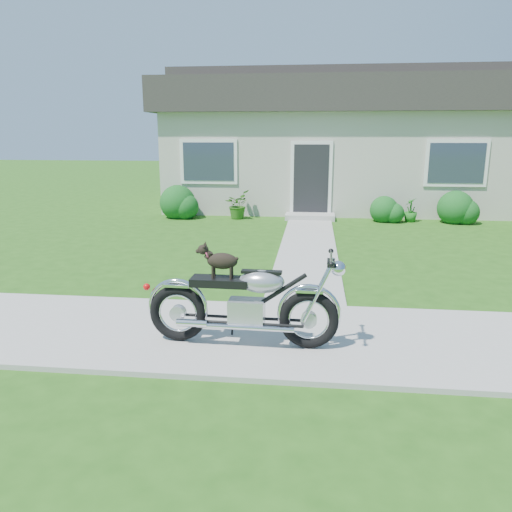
# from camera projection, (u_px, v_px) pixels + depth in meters

# --- Properties ---
(ground) EXTENTS (80.00, 80.00, 0.00)m
(ground) POSITION_uv_depth(u_px,v_px,m) (431.00, 344.00, 5.82)
(ground) COLOR #235114
(ground) RESTS_ON ground
(sidewalk) EXTENTS (24.00, 2.20, 0.04)m
(sidewalk) POSITION_uv_depth(u_px,v_px,m) (431.00, 342.00, 5.81)
(sidewalk) COLOR #9E9B93
(sidewalk) RESTS_ON ground
(walkway) EXTENTS (1.20, 8.00, 0.03)m
(walkway) POSITION_uv_depth(u_px,v_px,m) (308.00, 246.00, 10.81)
(walkway) COLOR #9E9B93
(walkway) RESTS_ON ground
(house) EXTENTS (12.60, 7.03, 4.50)m
(house) POSITION_uv_depth(u_px,v_px,m) (357.00, 141.00, 16.88)
(house) COLOR beige
(house) RESTS_ON ground
(shrub_row) EXTENTS (11.22, 1.03, 1.03)m
(shrub_row) POSITION_uv_depth(u_px,v_px,m) (375.00, 207.00, 13.89)
(shrub_row) COLOR #15511A
(shrub_row) RESTS_ON ground
(potted_plant_left) EXTENTS (0.73, 0.82, 0.82)m
(potted_plant_left) POSITION_uv_depth(u_px,v_px,m) (237.00, 205.00, 14.37)
(potted_plant_left) COLOR #2B6019
(potted_plant_left) RESTS_ON ground
(potted_plant_right) EXTENTS (0.46, 0.46, 0.66)m
(potted_plant_right) POSITION_uv_depth(u_px,v_px,m) (411.00, 210.00, 13.85)
(potted_plant_right) COLOR #1F701F
(potted_plant_right) RESTS_ON ground
(motorcycle_with_dog) EXTENTS (2.22, 0.60, 1.15)m
(motorcycle_with_dog) POSITION_uv_depth(u_px,v_px,m) (246.00, 302.00, 5.59)
(motorcycle_with_dog) COLOR black
(motorcycle_with_dog) RESTS_ON sidewalk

